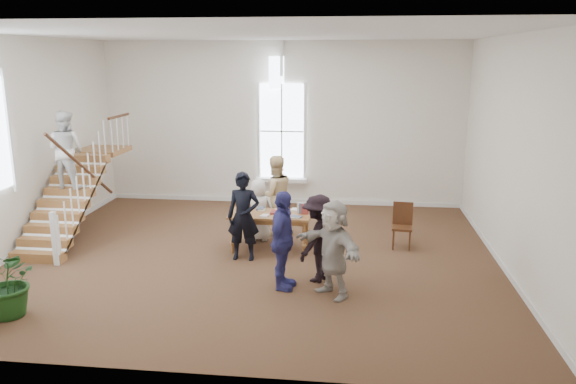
# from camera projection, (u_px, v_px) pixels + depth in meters

# --- Properties ---
(ground) EXTENTS (10.00, 10.00, 0.00)m
(ground) POSITION_uv_depth(u_px,v_px,m) (255.00, 256.00, 11.74)
(ground) COLOR #412819
(ground) RESTS_ON ground
(room_shell) EXTENTS (10.49, 10.00, 10.00)m
(room_shell) POSITION_uv_depth(u_px,v_px,m) (282.00, 190.00, 15.89)
(room_shell) COLOR silver
(room_shell) RESTS_ON ground
(staircase) EXTENTS (1.10, 4.10, 2.92)m
(staircase) POSITION_uv_depth(u_px,v_px,m) (69.00, 169.00, 12.57)
(staircase) COLOR brown
(staircase) RESTS_ON ground
(library_table) EXTENTS (1.73, 0.88, 0.87)m
(library_table) POSITION_uv_depth(u_px,v_px,m) (270.00, 217.00, 12.00)
(library_table) COLOR brown
(library_table) RESTS_ON ground
(police_officer) EXTENTS (0.67, 0.44, 1.82)m
(police_officer) POSITION_uv_depth(u_px,v_px,m) (244.00, 216.00, 11.38)
(police_officer) COLOR black
(police_officer) RESTS_ON ground
(elderly_woman) EXTENTS (0.74, 0.53, 1.42)m
(elderly_woman) POSITION_uv_depth(u_px,v_px,m) (259.00, 210.00, 12.63)
(elderly_woman) COLOR silver
(elderly_woman) RESTS_ON ground
(person_yellow) EXTENTS (1.13, 1.05, 1.87)m
(person_yellow) POSITION_uv_depth(u_px,v_px,m) (275.00, 195.00, 13.02)
(person_yellow) COLOR beige
(person_yellow) RESTS_ON ground
(woman_cluster_a) EXTENTS (0.59, 1.11, 1.80)m
(woman_cluster_a) POSITION_uv_depth(u_px,v_px,m) (283.00, 241.00, 9.92)
(woman_cluster_a) COLOR navy
(woman_cluster_a) RESTS_ON ground
(woman_cluster_b) EXTENTS (1.01, 1.22, 1.64)m
(woman_cluster_b) POSITION_uv_depth(u_px,v_px,m) (318.00, 238.00, 10.31)
(woman_cluster_b) COLOR black
(woman_cluster_b) RESTS_ON ground
(woman_cluster_c) EXTENTS (1.45, 1.51, 1.71)m
(woman_cluster_c) POSITION_uv_depth(u_px,v_px,m) (333.00, 249.00, 9.64)
(woman_cluster_c) COLOR #B7AFA5
(woman_cluster_c) RESTS_ON ground
(floor_plant) EXTENTS (1.06, 0.92, 1.17)m
(floor_plant) POSITION_uv_depth(u_px,v_px,m) (9.00, 282.00, 8.91)
(floor_plant) COLOR #173C13
(floor_plant) RESTS_ON ground
(side_chair) EXTENTS (0.47, 0.47, 0.99)m
(side_chair) POSITION_uv_depth(u_px,v_px,m) (402.00, 223.00, 12.20)
(side_chair) COLOR #3A260F
(side_chair) RESTS_ON ground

